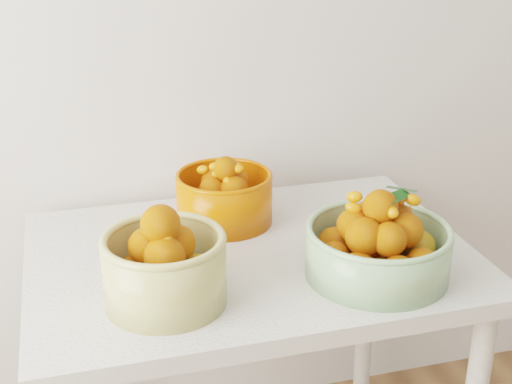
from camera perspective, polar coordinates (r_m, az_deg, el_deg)
table at (r=1.68m, az=-0.42°, el=-7.67°), size 1.00×0.70×0.75m
bowl_cream at (r=1.42m, az=-7.34°, el=-5.89°), size 0.32×0.32×0.21m
bowl_green at (r=1.53m, az=9.72°, el=-4.28°), size 0.32×0.32×0.20m
bowl_orange at (r=1.75m, az=-2.53°, el=-0.34°), size 0.31×0.31×0.17m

